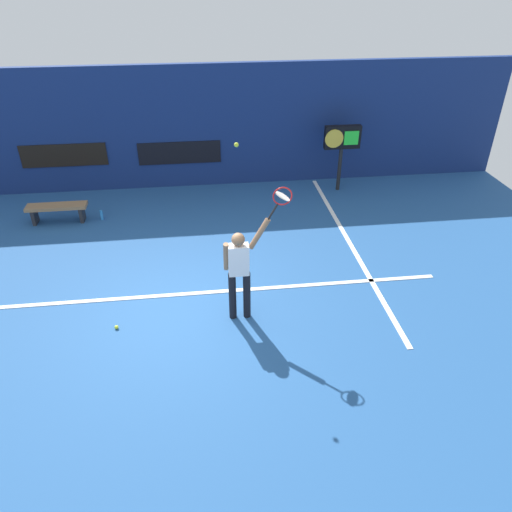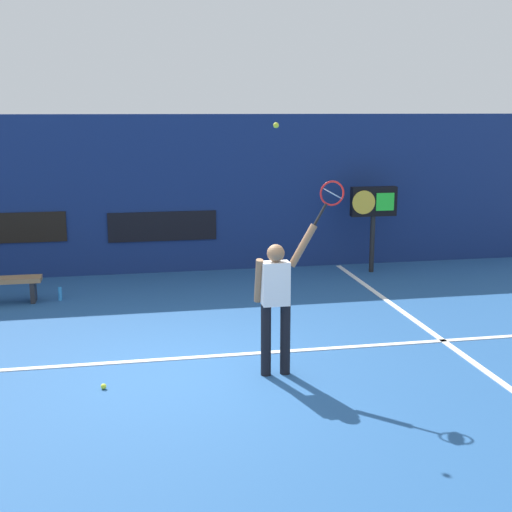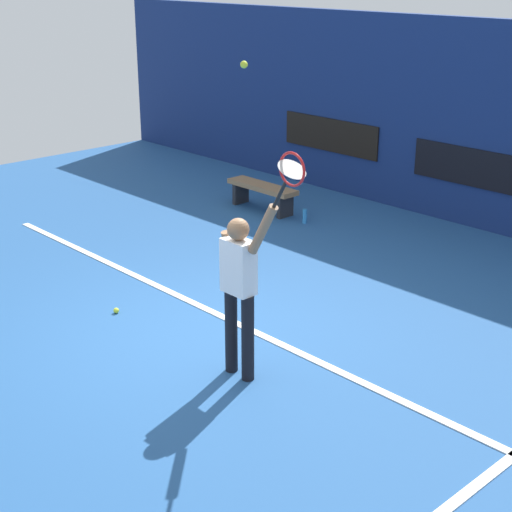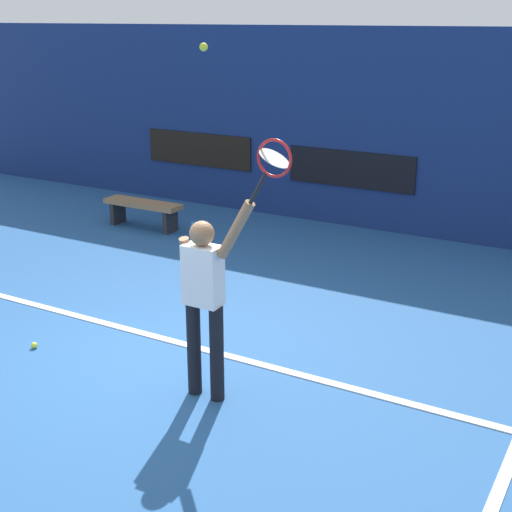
% 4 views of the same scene
% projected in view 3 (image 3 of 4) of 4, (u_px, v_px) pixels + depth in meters
% --- Properties ---
extents(ground_plane, '(18.00, 18.00, 0.00)m').
position_uv_depth(ground_plane, '(198.00, 332.00, 8.99)').
color(ground_plane, '#23518C').
extents(back_wall, '(18.00, 0.20, 3.22)m').
position_uv_depth(back_wall, '(482.00, 126.00, 12.09)').
color(back_wall, navy).
rests_on(back_wall, ground_plane).
extents(sponsor_banner_center, '(2.20, 0.03, 0.60)m').
position_uv_depth(sponsor_banner_center, '(474.00, 168.00, 12.24)').
color(sponsor_banner_center, black).
extents(sponsor_banner_portside, '(2.20, 0.03, 0.60)m').
position_uv_depth(sponsor_banner_portside, '(330.00, 135.00, 14.26)').
color(sponsor_banner_portside, black).
extents(court_baseline, '(10.00, 0.10, 0.01)m').
position_uv_depth(court_baseline, '(229.00, 320.00, 9.29)').
color(court_baseline, white).
rests_on(court_baseline, ground_plane).
extents(tennis_player, '(0.77, 0.31, 1.94)m').
position_uv_depth(tennis_player, '(240.00, 284.00, 7.71)').
color(tennis_player, black).
rests_on(tennis_player, ground_plane).
extents(tennis_racket, '(0.45, 0.27, 0.61)m').
position_uv_depth(tennis_racket, '(290.00, 172.00, 6.81)').
color(tennis_racket, black).
extents(tennis_ball, '(0.07, 0.07, 0.07)m').
position_uv_depth(tennis_ball, '(244.00, 65.00, 7.02)').
color(tennis_ball, '#CCE033').
extents(court_bench, '(1.40, 0.36, 0.45)m').
position_uv_depth(court_bench, '(262.00, 191.00, 13.32)').
color(court_bench, olive).
rests_on(court_bench, ground_plane).
extents(water_bottle, '(0.07, 0.07, 0.24)m').
position_uv_depth(water_bottle, '(305.00, 216.00, 12.71)').
color(water_bottle, '#338CD8').
rests_on(water_bottle, ground_plane).
extents(spare_ball, '(0.07, 0.07, 0.07)m').
position_uv_depth(spare_ball, '(116.00, 310.00, 9.47)').
color(spare_ball, '#CCE033').
rests_on(spare_ball, ground_plane).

